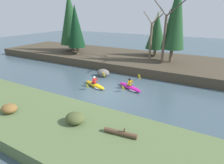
% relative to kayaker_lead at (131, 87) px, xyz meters
% --- Properties ---
extents(ground_plane, '(90.00, 90.00, 0.00)m').
position_rel_kayaker_lead_xyz_m(ground_plane, '(-1.67, -2.03, -0.20)').
color(ground_plane, '#425660').
extents(riverbank_near, '(44.00, 5.05, 0.76)m').
position_rel_kayaker_lead_xyz_m(riverbank_near, '(-1.67, -7.55, 0.18)').
color(riverbank_near, '#5B7042').
rests_on(riverbank_near, ground).
extents(riverbank_far, '(44.00, 9.41, 0.98)m').
position_rel_kayaker_lead_xyz_m(riverbank_far, '(-1.67, 8.11, 0.29)').
color(riverbank_far, '#473D2D').
rests_on(riverbank_far, ground).
extents(conifer_tree_far_left, '(3.40, 3.40, 8.24)m').
position_rel_kayaker_lead_xyz_m(conifer_tree_far_left, '(-12.67, 7.40, 5.41)').
color(conifer_tree_far_left, brown).
rests_on(conifer_tree_far_left, riverbank_far).
extents(conifer_tree_left, '(2.36, 2.36, 6.54)m').
position_rel_kayaker_lead_xyz_m(conifer_tree_left, '(-10.54, 5.87, 4.53)').
color(conifer_tree_left, '#7A664C').
rests_on(conifer_tree_left, riverbank_far).
extents(conifer_tree_mid_left, '(2.63, 2.63, 5.58)m').
position_rel_kayaker_lead_xyz_m(conifer_tree_mid_left, '(-0.63, 9.91, 4.04)').
color(conifer_tree_mid_left, '#7A664C').
rests_on(conifer_tree_mid_left, riverbank_far).
extents(conifer_tree_centre, '(2.54, 2.54, 8.96)m').
position_rel_kayaker_lead_xyz_m(conifer_tree_centre, '(1.91, 7.52, 6.02)').
color(conifer_tree_centre, brown).
rests_on(conifer_tree_centre, riverbank_far).
extents(bare_tree_upstream, '(3.23, 3.19, 5.82)m').
position_rel_kayaker_lead_xyz_m(bare_tree_upstream, '(-0.68, 7.82, 3.52)').
color(bare_tree_upstream, '#7A664C').
rests_on(bare_tree_upstream, riverbank_far).
extents(bare_tree_mid_upstream, '(3.84, 3.80, 7.00)m').
position_rel_kayaker_lead_xyz_m(bare_tree_mid_upstream, '(1.16, 6.57, 4.07)').
color(bare_tree_mid_upstream, brown).
rests_on(bare_tree_mid_upstream, riverbank_far).
extents(shrub_clump_nearest, '(0.99, 0.83, 0.54)m').
position_rel_kayaker_lead_xyz_m(shrub_clump_nearest, '(-4.47, -8.26, 0.83)').
color(shrub_clump_nearest, brown).
rests_on(shrub_clump_nearest, riverbank_near).
extents(shrub_clump_second, '(1.10, 0.91, 0.59)m').
position_rel_kayaker_lead_xyz_m(shrub_clump_second, '(-0.28, -7.27, 0.86)').
color(shrub_clump_second, '#4C562D').
rests_on(shrub_clump_second, riverbank_near).
extents(kayaker_lead, '(2.70, 1.95, 1.20)m').
position_rel_kayaker_lead_xyz_m(kayaker_lead, '(0.00, 0.00, 0.00)').
color(kayaker_lead, '#C61999').
rests_on(kayaker_lead, ground).
extents(kayaker_middle, '(2.74, 2.01, 1.20)m').
position_rel_kayaker_lead_xyz_m(kayaker_middle, '(-3.06, -1.04, 0.00)').
color(kayaker_middle, yellow).
rests_on(kayaker_middle, ground).
extents(boulder_midstream, '(1.40, 1.10, 0.79)m').
position_rel_kayaker_lead_xyz_m(boulder_midstream, '(-3.94, 1.82, 0.20)').
color(boulder_midstream, slate).
rests_on(boulder_midstream, ground).
extents(driftwood_log, '(1.69, 0.44, 0.44)m').
position_rel_kayaker_lead_xyz_m(driftwood_log, '(2.32, -7.04, 0.69)').
color(driftwood_log, brown).
rests_on(driftwood_log, riverbank_near).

